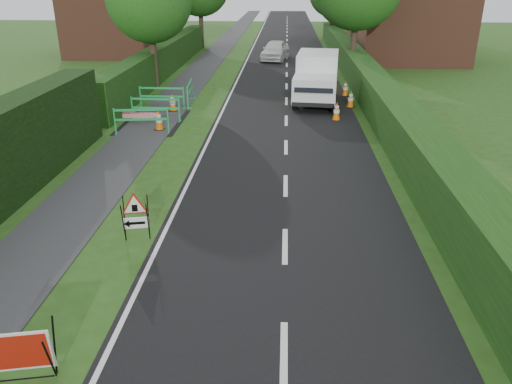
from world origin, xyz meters
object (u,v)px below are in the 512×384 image
object	(u,v)px
works_van	(317,77)
triangle_sign	(134,213)
red_rect_sign	(15,353)
hatchback_car	(275,50)

from	to	relation	value
works_van	triangle_sign	bearing A→B (deg)	-103.13
red_rect_sign	triangle_sign	size ratio (longest dim) A/B	1.14
triangle_sign	works_van	size ratio (longest dim) A/B	0.20
works_van	hatchback_car	xyz separation A→B (m)	(-2.24, 12.66, -0.49)
triangle_sign	red_rect_sign	bearing A→B (deg)	-109.19
red_rect_sign	works_van	size ratio (longest dim) A/B	0.23
red_rect_sign	works_van	distance (m)	19.13
triangle_sign	hatchback_car	world-z (taller)	hatchback_car
red_rect_sign	works_van	bearing A→B (deg)	62.08
red_rect_sign	triangle_sign	xyz separation A→B (m)	(0.54, 4.34, 0.19)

